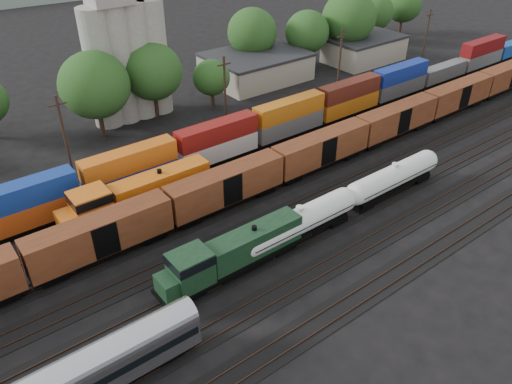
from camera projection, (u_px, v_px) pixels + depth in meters
ground at (250, 229)px, 56.53m from camera, size 600.00×600.00×0.00m
tracks at (250, 229)px, 56.50m from camera, size 180.00×33.20×0.20m
green_locomotive at (229, 255)px, 48.58m from camera, size 17.62×3.11×4.66m
tank_car_a at (299, 222)px, 53.29m from camera, size 16.32×2.92×4.28m
tank_car_b at (393, 177)px, 61.23m from camera, size 15.83×2.83×4.15m
orange_locomotive at (134, 196)px, 57.07m from camera, size 20.15×3.36×5.04m
boxcar_string at (168, 209)px, 54.40m from camera, size 153.60×2.90×4.20m
container_wall at (226, 142)px, 68.69m from camera, size 168.61×2.60×5.80m
grain_silo at (125, 49)px, 76.12m from camera, size 13.40×5.00×29.00m
industrial_sheds at (153, 99)px, 82.05m from camera, size 119.38×17.26×5.10m
tree_band at (121, 71)px, 78.84m from camera, size 166.71×20.63×14.18m
utility_poles at (152, 115)px, 67.84m from camera, size 122.20×0.36×12.00m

